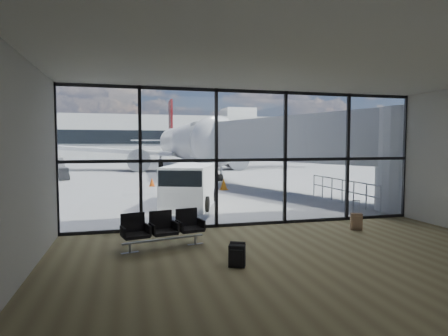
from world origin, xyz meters
name	(u,v)px	position (x,y,z in m)	size (l,w,h in m)	color
ground	(158,164)	(0.00, 40.00, 0.00)	(220.00, 220.00, 0.00)	slate
lounge_shell	(326,147)	(0.00, -4.80, 2.65)	(12.02, 8.01, 4.51)	brown
glass_curtain_wall	(251,158)	(0.00, 0.00, 2.25)	(12.10, 0.12, 4.50)	white
jet_bridge	(295,144)	(4.90, 7.07, 2.76)	(8.00, 16.50, 4.33)	gray
apron_railing	(342,188)	(5.60, 3.50, 0.72)	(0.06, 5.46, 1.11)	gray
far_terminal	(146,137)	(-0.59, 61.97, 4.21)	(80.00, 12.20, 11.00)	#A6A6A2
tree_3	(9,135)	(-27.00, 72.00, 4.63)	(4.95, 4.95, 7.12)	#382619
tree_4	(42,132)	(-21.00, 72.00, 5.25)	(5.61, 5.61, 8.07)	#382619
tree_5	(73,129)	(-15.00, 72.00, 5.88)	(6.27, 6.27, 9.03)	#382619
seating_row	(162,228)	(-3.12, -1.98, 0.53)	(2.16, 1.04, 0.96)	gray
backpack	(237,255)	(-1.67, -3.98, 0.26)	(0.43, 0.43, 0.54)	black
suitcase	(356,221)	(2.99, -1.51, 0.29)	(0.40, 0.35, 0.95)	#806147
airliner	(185,143)	(2.20, 29.76, 2.86)	(31.54, 36.48, 9.40)	silver
service_van	(190,185)	(-1.37, 4.33, 0.93)	(3.13, 4.52, 1.81)	white
belt_loader	(58,172)	(-9.23, 19.50, 0.54)	(2.00, 3.70, 1.62)	black
mobile_stairs	(10,179)	(-11.23, 14.53, 0.50)	(1.67, 3.01, 2.09)	gold
traffic_cone_a	(224,184)	(1.57, 9.82, 0.32)	(0.47, 0.47, 0.68)	orange
traffic_cone_b	(152,182)	(-2.48, 12.76, 0.27)	(0.39, 0.39, 0.56)	#CE480A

